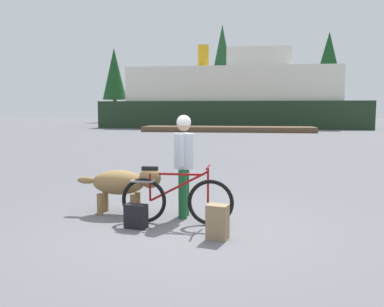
% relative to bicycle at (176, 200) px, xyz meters
% --- Properties ---
extents(ground_plane, '(160.00, 160.00, 0.00)m').
position_rel_bicycle_xyz_m(ground_plane, '(0.08, -0.27, -0.38)').
color(ground_plane, slate).
extents(bicycle, '(1.73, 0.44, 0.90)m').
position_rel_bicycle_xyz_m(bicycle, '(0.00, 0.00, 0.00)').
color(bicycle, black).
rests_on(bicycle, ground_plane).
extents(person_cyclist, '(0.32, 0.53, 1.66)m').
position_rel_bicycle_xyz_m(person_cyclist, '(0.05, 0.45, 0.61)').
color(person_cyclist, '#19592D').
rests_on(person_cyclist, ground_plane).
extents(dog, '(1.45, 0.48, 0.81)m').
position_rel_bicycle_xyz_m(dog, '(-0.97, 0.50, 0.15)').
color(dog, olive).
rests_on(dog, ground_plane).
extents(backpack, '(0.32, 0.26, 0.47)m').
position_rel_bicycle_xyz_m(backpack, '(0.69, -0.65, -0.14)').
color(backpack, '#8C7251').
rests_on(backpack, ground_plane).
extents(handbag_pannier, '(0.35, 0.24, 0.36)m').
position_rel_bicycle_xyz_m(handbag_pannier, '(-0.54, -0.29, -0.20)').
color(handbag_pannier, black).
rests_on(handbag_pannier, ground_plane).
extents(dock_pier, '(13.46, 2.95, 0.40)m').
position_rel_bicycle_xyz_m(dock_pier, '(-0.80, 26.93, -0.18)').
color(dock_pier, brown).
rests_on(dock_pier, ground_plane).
extents(ferry_boat, '(24.76, 8.98, 8.12)m').
position_rel_bicycle_xyz_m(ferry_boat, '(-0.74, 35.68, 2.42)').
color(ferry_boat, '#1E331E').
rests_on(ferry_boat, ground_plane).
extents(pine_tree_far_left, '(3.27, 3.27, 10.16)m').
position_rel_bicycle_xyz_m(pine_tree_far_left, '(-17.83, 49.55, 6.22)').
color(pine_tree_far_left, '#4C331E').
rests_on(pine_tree_far_left, ground_plane).
extents(pine_tree_center, '(3.92, 3.92, 12.75)m').
position_rel_bicycle_xyz_m(pine_tree_center, '(-2.94, 49.04, 7.41)').
color(pine_tree_center, '#4C331E').
rests_on(pine_tree_center, ground_plane).
extents(pine_tree_far_right, '(4.27, 4.27, 11.64)m').
position_rel_bicycle_xyz_m(pine_tree_far_right, '(10.67, 49.87, 7.09)').
color(pine_tree_far_right, '#4C331E').
rests_on(pine_tree_far_right, ground_plane).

